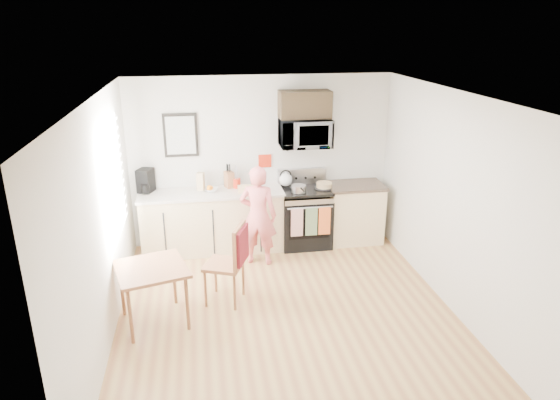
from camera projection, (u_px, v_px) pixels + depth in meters
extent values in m
plane|color=#8F5C37|center=(288.00, 315.00, 6.00)|extent=(4.60, 4.60, 0.00)
cube|color=silver|center=(262.00, 161.00, 7.70)|extent=(4.00, 0.04, 2.60)
cube|color=silver|center=(348.00, 334.00, 3.43)|extent=(4.00, 0.04, 2.60)
cube|color=silver|center=(102.00, 226.00, 5.26)|extent=(0.04, 4.60, 2.60)
cube|color=silver|center=(455.00, 204.00, 5.87)|extent=(0.04, 4.60, 2.60)
cube|color=white|center=(289.00, 97.00, 5.13)|extent=(4.00, 4.60, 0.04)
cube|color=silver|center=(112.00, 180.00, 5.92)|extent=(0.02, 1.40, 1.50)
cube|color=white|center=(113.00, 180.00, 5.92)|extent=(0.01, 1.30, 1.40)
cube|color=beige|center=(213.00, 222.00, 7.58)|extent=(2.10, 0.60, 0.90)
cube|color=beige|center=(211.00, 193.00, 7.43)|extent=(2.14, 0.64, 0.04)
cube|color=beige|center=(354.00, 214.00, 7.93)|extent=(0.84, 0.60, 0.90)
cube|color=black|center=(355.00, 185.00, 7.77)|extent=(0.88, 0.64, 0.04)
cube|color=black|center=(305.00, 221.00, 7.80)|extent=(0.76, 0.65, 0.77)
cube|color=black|center=(309.00, 225.00, 7.49)|extent=(0.61, 0.02, 0.45)
cube|color=#A8A8AC|center=(310.00, 204.00, 7.38)|extent=(0.74, 0.02, 0.14)
cylinder|color=#A8A8AC|center=(310.00, 208.00, 7.35)|extent=(0.68, 0.02, 0.02)
cube|color=black|center=(305.00, 190.00, 7.63)|extent=(0.76, 0.65, 0.04)
cube|color=#A8A8AC|center=(302.00, 176.00, 7.84)|extent=(0.76, 0.08, 0.24)
cube|color=white|center=(297.00, 223.00, 7.39)|extent=(0.18, 0.02, 0.44)
cube|color=#556946|center=(311.00, 222.00, 7.42)|extent=(0.18, 0.02, 0.44)
cube|color=#C2661D|center=(324.00, 221.00, 7.45)|extent=(0.18, 0.02, 0.44)
imported|color=#A8A8AC|center=(305.00, 133.00, 7.44)|extent=(0.76, 0.51, 0.42)
cube|color=black|center=(305.00, 104.00, 7.34)|extent=(0.76, 0.35, 0.40)
cube|color=black|center=(181.00, 135.00, 7.34)|extent=(0.50, 0.03, 0.65)
cube|color=#A3A89F|center=(181.00, 135.00, 7.33)|extent=(0.42, 0.01, 0.56)
cube|color=#B3230F|center=(265.00, 161.00, 7.69)|extent=(0.20, 0.02, 0.20)
imported|color=#C03A34|center=(258.00, 216.00, 7.08)|extent=(0.62, 0.50, 1.46)
cube|color=brown|center=(151.00, 269.00, 5.64)|extent=(0.76, 0.76, 0.04)
cylinder|color=brown|center=(130.00, 316.00, 5.37)|extent=(0.04, 0.04, 0.67)
cylinder|color=brown|center=(187.00, 303.00, 5.61)|extent=(0.04, 0.04, 0.67)
cylinder|color=brown|center=(122.00, 290.00, 5.90)|extent=(0.04, 0.04, 0.67)
cylinder|color=brown|center=(174.00, 279.00, 6.15)|extent=(0.04, 0.04, 0.67)
cube|color=brown|center=(224.00, 265.00, 6.14)|extent=(0.57, 0.57, 0.04)
cube|color=brown|center=(240.00, 246.00, 6.01)|extent=(0.20, 0.42, 0.53)
cube|color=#520E15|center=(242.00, 245.00, 6.00)|extent=(0.21, 0.39, 0.44)
cylinder|color=brown|center=(205.00, 289.00, 6.10)|extent=(0.04, 0.04, 0.48)
cylinder|color=brown|center=(235.00, 293.00, 6.02)|extent=(0.04, 0.04, 0.48)
cylinder|color=brown|center=(215.00, 275.00, 6.44)|extent=(0.04, 0.04, 0.48)
cylinder|color=brown|center=(243.00, 278.00, 6.37)|extent=(0.04, 0.04, 0.48)
cube|color=brown|center=(229.00, 180.00, 7.58)|extent=(0.16, 0.19, 0.25)
cylinder|color=#B3230F|center=(237.00, 183.00, 7.58)|extent=(0.12, 0.12, 0.15)
imported|color=white|center=(212.00, 190.00, 7.43)|extent=(0.24, 0.24, 0.05)
cube|color=tan|center=(201.00, 181.00, 7.46)|extent=(0.13, 0.13, 0.27)
cube|color=black|center=(146.00, 180.00, 7.37)|extent=(0.27, 0.30, 0.35)
cylinder|color=black|center=(146.00, 188.00, 7.30)|extent=(0.13, 0.13, 0.13)
cube|color=tan|center=(247.00, 189.00, 7.39)|extent=(0.27, 0.13, 0.10)
cylinder|color=black|center=(324.00, 188.00, 7.62)|extent=(0.28, 0.28, 0.02)
cylinder|color=tan|center=(324.00, 185.00, 7.60)|extent=(0.23, 0.23, 0.08)
sphere|color=white|center=(286.00, 180.00, 7.69)|extent=(0.21, 0.21, 0.21)
cone|color=white|center=(286.00, 173.00, 7.66)|extent=(0.07, 0.07, 0.07)
torus|color=black|center=(286.00, 176.00, 7.67)|extent=(0.18, 0.02, 0.18)
cylinder|color=#A8A8AC|center=(299.00, 189.00, 7.43)|extent=(0.22, 0.22, 0.11)
cylinder|color=black|center=(302.00, 189.00, 7.27)|extent=(0.04, 0.20, 0.02)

